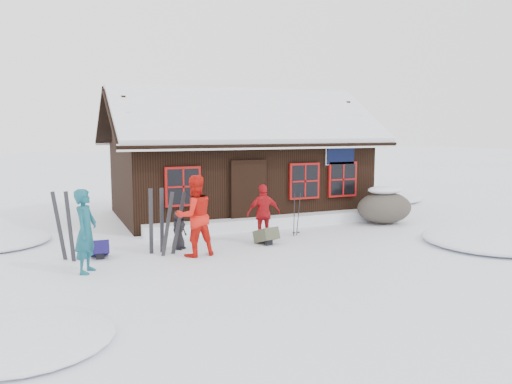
# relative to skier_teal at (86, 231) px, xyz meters

# --- Properties ---
(ground) EXTENTS (120.00, 120.00, 0.00)m
(ground) POSITION_rel_skier_teal_xyz_m (3.96, 0.67, -0.88)
(ground) COLOR white
(ground) RESTS_ON ground
(mountain_hut) EXTENTS (8.90, 6.09, 4.42)m
(mountain_hut) POSITION_rel_skier_teal_xyz_m (5.46, 5.65, 0.70)
(mountain_hut) COLOR black
(mountain_hut) RESTS_ON ground
(snow_drift) EXTENTS (7.60, 0.60, 0.35)m
(snow_drift) POSITION_rel_skier_teal_xyz_m (5.46, 2.92, -0.70)
(snow_drift) COLOR white
(snow_drift) RESTS_ON ground
(snow_mounds) EXTENTS (20.60, 13.20, 0.48)m
(snow_mounds) POSITION_rel_skier_teal_xyz_m (5.61, 2.53, -0.88)
(snow_mounds) COLOR white
(snow_mounds) RESTS_ON ground
(skier_teal) EXTENTS (0.65, 0.76, 1.75)m
(skier_teal) POSITION_rel_skier_teal_xyz_m (0.00, 0.00, 0.00)
(skier_teal) COLOR #134D5A
(skier_teal) RESTS_ON ground
(skier_orange_left) EXTENTS (1.02, 0.84, 1.91)m
(skier_orange_left) POSITION_rel_skier_teal_xyz_m (2.45, 0.47, 0.08)
(skier_orange_left) COLOR red
(skier_orange_left) RESTS_ON ground
(skier_orange_right) EXTENTS (0.94, 0.48, 1.55)m
(skier_orange_right) POSITION_rel_skier_teal_xyz_m (4.50, 1.12, -0.10)
(skier_orange_right) COLOR #B11218
(skier_orange_right) RESTS_ON ground
(skier_crouched) EXTENTS (0.56, 0.55, 0.98)m
(skier_crouched) POSITION_rel_skier_teal_xyz_m (2.26, 1.27, -0.39)
(skier_crouched) COLOR black
(skier_crouched) RESTS_ON ground
(boulder) EXTENTS (1.82, 1.36, 1.07)m
(boulder) POSITION_rel_skier_teal_xyz_m (9.11, 2.13, -0.34)
(boulder) COLOR #4F483F
(boulder) RESTS_ON ground
(ski_pair_left) EXTENTS (0.63, 0.19, 1.55)m
(ski_pair_left) POSITION_rel_skier_teal_xyz_m (2.02, 0.79, -0.14)
(ski_pair_left) COLOR black
(ski_pair_left) RESTS_ON ground
(ski_pair_mid) EXTENTS (0.47, 0.33, 1.63)m
(ski_pair_mid) POSITION_rel_skier_teal_xyz_m (-0.37, 1.22, -0.11)
(ski_pair_mid) COLOR black
(ski_pair_mid) RESTS_ON ground
(ski_pair_right) EXTENTS (0.38, 0.07, 1.62)m
(ski_pair_right) POSITION_rel_skier_teal_xyz_m (1.68, 1.10, -0.12)
(ski_pair_right) COLOR black
(ski_pair_right) RESTS_ON ground
(ski_poles) EXTENTS (0.22, 0.11, 1.24)m
(ski_poles) POSITION_rel_skier_teal_xyz_m (5.70, 1.59, -0.30)
(ski_poles) COLOR black
(ski_poles) RESTS_ON ground
(backpack_blue) EXTENTS (0.45, 0.58, 0.31)m
(backpack_blue) POSITION_rel_skier_teal_xyz_m (0.35, 1.16, -0.72)
(backpack_blue) COLOR #17114B
(backpack_blue) RESTS_ON ground
(backpack_olive) EXTENTS (0.55, 0.66, 0.32)m
(backpack_olive) POSITION_rel_skier_teal_xyz_m (4.49, 0.93, -0.72)
(backpack_olive) COLOR #444733
(backpack_olive) RESTS_ON ground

